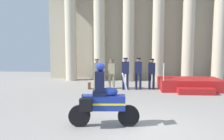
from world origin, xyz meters
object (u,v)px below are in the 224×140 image
Objects in this scene: officer_in_row_3 at (138,71)px; briefcase_on_ground at (89,86)px; officer_in_row_4 at (152,71)px; motorcycle_with_rider at (102,100)px; reviewing_stand at (190,85)px; officer_in_row_1 at (112,72)px; officer_in_row_0 at (97,71)px; officer_in_row_2 at (125,71)px.

officer_in_row_3 is 4.81× the size of briefcase_on_ground.
officer_in_row_4 is 6.23m from motorcycle_with_rider.
briefcase_on_ground is at bearing 6.68° from officer_in_row_4.
officer_in_row_1 reaches higher than reviewing_stand.
officer_in_row_4 reaches higher than reviewing_stand.
motorcycle_with_rider is (-4.14, -5.84, 0.50)m from reviewing_stand.
officer_in_row_0 is 1.57m from officer_in_row_2.
motorcycle_with_rider is at bearing 104.46° from officer_in_row_0.
officer_in_row_2 is 1.03× the size of officer_in_row_4.
officer_in_row_0 is (-5.06, -0.12, 0.69)m from reviewing_stand.
reviewing_stand is 2.17m from officer_in_row_4.
officer_in_row_3 is 2.84m from briefcase_on_ground.
officer_in_row_1 is 2.19m from officer_in_row_4.
officer_in_row_3 is 0.83× the size of motorcycle_with_rider.
officer_in_row_1 is 0.98× the size of officer_in_row_4.
reviewing_stand is 3.57m from officer_in_row_2.
officer_in_row_2 reaches higher than officer_in_row_4.
reviewing_stand is 1.96× the size of officer_in_row_1.
reviewing_stand is at bearing -173.33° from officer_in_row_0.
briefcase_on_ground is (-0.44, 0.07, -0.81)m from officer_in_row_0.
officer_in_row_2 reaches higher than officer_in_row_3.
officer_in_row_0 is 5.79m from motorcycle_with_rider.
officer_in_row_1 is 1.48m from briefcase_on_ground.
officer_in_row_1 is 0.79× the size of motorcycle_with_rider.
officer_in_row_3 is at bearing 72.95° from motorcycle_with_rider.
motorcycle_with_rider is at bearing -76.79° from briefcase_on_ground.
officer_in_row_3 is at bearing -168.76° from officer_in_row_2.
reviewing_stand is 1.93× the size of officer_in_row_0.
motorcycle_with_rider reaches higher than officer_in_row_3.
officer_in_row_2 is (0.76, -0.13, 0.06)m from officer_in_row_1.
officer_in_row_0 is 0.92m from briefcase_on_ground.
officer_in_row_1 is (-4.25, 0.01, 0.67)m from reviewing_stand.
briefcase_on_ground is (-1.36, 5.78, -0.61)m from motorcycle_with_rider.
officer_in_row_0 is 0.80× the size of motorcycle_with_rider.
officer_in_row_4 is (3.00, 0.15, 0.01)m from officer_in_row_0.
officer_in_row_2 is at bearing -178.08° from reviewing_stand.
officer_in_row_2 is 0.83× the size of motorcycle_with_rider.
motorcycle_with_rider is at bearing 96.42° from officer_in_row_1.
reviewing_stand is at bearing -175.55° from officer_in_row_4.
officer_in_row_4 is 0.81× the size of motorcycle_with_rider.
reviewing_stand is at bearing 0.55° from briefcase_on_ground.
motorcycle_with_rider is (0.11, -5.85, -0.18)m from officer_in_row_1.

